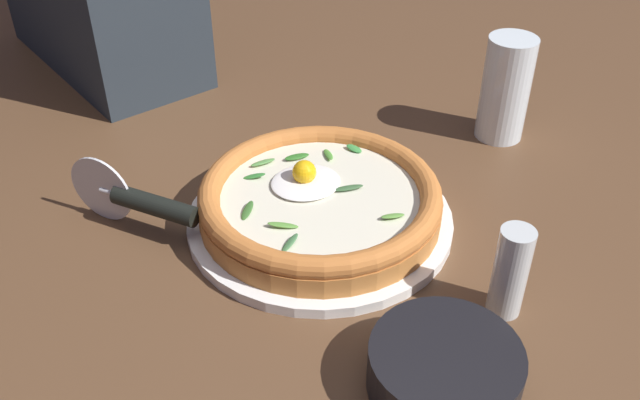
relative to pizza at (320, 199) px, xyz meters
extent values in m
cube|color=brown|center=(-0.01, -0.02, -0.05)|extent=(2.40, 2.40, 0.03)
cylinder|color=white|center=(0.00, 0.00, -0.03)|extent=(0.29, 0.29, 0.01)
cylinder|color=#BE7435|center=(0.00, 0.00, -0.01)|extent=(0.26, 0.26, 0.02)
torus|color=#C37032|center=(0.00, 0.00, 0.01)|extent=(0.26, 0.26, 0.02)
cylinder|color=silver|center=(0.00, 0.00, 0.00)|extent=(0.22, 0.22, 0.00)
ellipsoid|color=white|center=(-0.01, 0.02, 0.01)|extent=(0.08, 0.07, 0.01)
sphere|color=#F5B312|center=(0.00, 0.03, 0.02)|extent=(0.03, 0.03, 0.03)
ellipsoid|color=#375D34|center=(0.03, -0.01, 0.01)|extent=(0.03, 0.01, 0.00)
ellipsoid|color=#58943A|center=(-0.06, -0.04, 0.01)|extent=(0.03, 0.02, 0.01)
ellipsoid|color=#327D32|center=(-0.05, 0.06, 0.01)|extent=(0.03, 0.02, 0.01)
ellipsoid|color=#437945|center=(-0.06, -0.06, 0.01)|extent=(0.03, 0.02, 0.01)
ellipsoid|color=#528E44|center=(-0.03, 0.08, 0.01)|extent=(0.03, 0.01, 0.00)
ellipsoid|color=#396B2C|center=(-0.08, 0.00, 0.01)|extent=(0.02, 0.03, 0.01)
ellipsoid|color=#619E41|center=(0.05, -0.07, 0.01)|extent=(0.03, 0.01, 0.01)
ellipsoid|color=#3B8E3F|center=(0.07, 0.06, 0.01)|extent=(0.02, 0.02, 0.01)
ellipsoid|color=#55A03A|center=(0.04, 0.06, 0.01)|extent=(0.01, 0.03, 0.01)
ellipsoid|color=#2B6721|center=(0.00, 0.07, 0.01)|extent=(0.03, 0.01, 0.01)
cylinder|color=black|center=(0.00, -0.24, -0.01)|extent=(0.13, 0.13, 0.04)
cylinder|color=silver|center=(-0.21, 0.11, 0.01)|extent=(0.05, 0.06, 0.08)
cylinder|color=silver|center=(-0.20, 0.10, 0.01)|extent=(0.02, 0.02, 0.01)
cylinder|color=black|center=(-0.16, 0.05, 0.01)|extent=(0.08, 0.09, 0.02)
cylinder|color=silver|center=(0.29, 0.07, 0.03)|extent=(0.06, 0.06, 0.13)
cylinder|color=white|center=(0.29, 0.07, -0.01)|extent=(0.06, 0.06, 0.04)
cylinder|color=silver|center=(0.10, -0.19, 0.01)|extent=(0.03, 0.03, 0.09)
camera|label=1|loc=(-0.24, -0.54, 0.44)|focal=39.07mm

